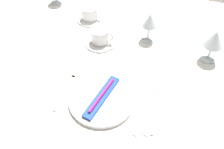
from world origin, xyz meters
TOP-DOWN VIEW (x-y plane):
  - ground_plane at (0.00, 0.00)m, footprint 6.00×6.00m
  - dining_table at (0.00, 0.00)m, footprint 1.80×1.11m
  - dinner_plate at (0.04, -0.26)m, footprint 0.24×0.24m
  - toothbrush_package at (0.04, -0.26)m, footprint 0.07×0.21m
  - fork_outer at (-0.11, -0.24)m, footprint 0.02×0.21m
  - dinner_knife at (0.20, -0.25)m, footprint 0.03×0.23m
  - spoon_soup at (0.22, -0.21)m, footprint 0.03×0.22m
  - spoon_dessert at (0.25, -0.21)m, footprint 0.03×0.22m
  - saucer_left at (-0.19, 0.19)m, footprint 0.13×0.13m
  - coffee_cup_left at (-0.18, 0.19)m, footprint 0.10×0.08m
  - saucer_right at (-0.08, 0.04)m, footprint 0.14×0.14m
  - coffee_cup_right at (-0.08, 0.04)m, footprint 0.10×0.08m
  - wine_glass_centre at (0.12, 0.13)m, footprint 0.07×0.07m
  - wine_glass_left at (0.39, 0.09)m, footprint 0.08×0.08m

SIDE VIEW (x-z plane):
  - ground_plane at x=0.00m, z-range 0.00..0.00m
  - dining_table at x=0.00m, z-range 0.29..1.03m
  - fork_outer at x=-0.11m, z-range 0.74..0.74m
  - spoon_dessert at x=0.25m, z-range 0.74..0.75m
  - dinner_knife at x=0.20m, z-range 0.74..0.74m
  - spoon_soup at x=0.22m, z-range 0.74..0.75m
  - saucer_left at x=-0.19m, z-range 0.74..0.75m
  - saucer_right at x=-0.08m, z-range 0.74..0.75m
  - dinner_plate at x=0.04m, z-range 0.74..0.76m
  - toothbrush_package at x=0.04m, z-range 0.75..0.78m
  - coffee_cup_left at x=-0.18m, z-range 0.75..0.81m
  - coffee_cup_right at x=-0.08m, z-range 0.75..0.82m
  - wine_glass_centre at x=0.12m, z-range 0.77..0.91m
  - wine_glass_left at x=0.39m, z-range 0.77..0.92m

